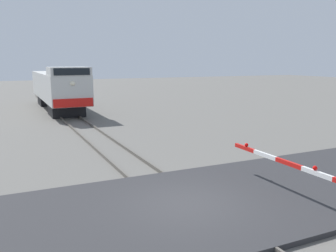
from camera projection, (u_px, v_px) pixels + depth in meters
The scene contains 5 objects.
ground_plane at pixel (186, 209), 11.03m from camera, with size 160.00×160.00×0.00m, color #605E59.
rail_track_left at pixel (165, 210), 10.72m from camera, with size 0.08×80.00×0.15m, color #59544C.
rail_track_right at pixel (206, 203), 11.32m from camera, with size 0.08×80.00×0.15m, color #59544C.
road_surface at pixel (186, 206), 11.02m from camera, with size 36.00×6.35×0.16m, color #2D2D30.
locomotive at pixel (58, 88), 32.95m from camera, with size 3.06×15.15×4.00m.
Camera 1 is at (-4.92, -9.18, 4.47)m, focal length 38.49 mm.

